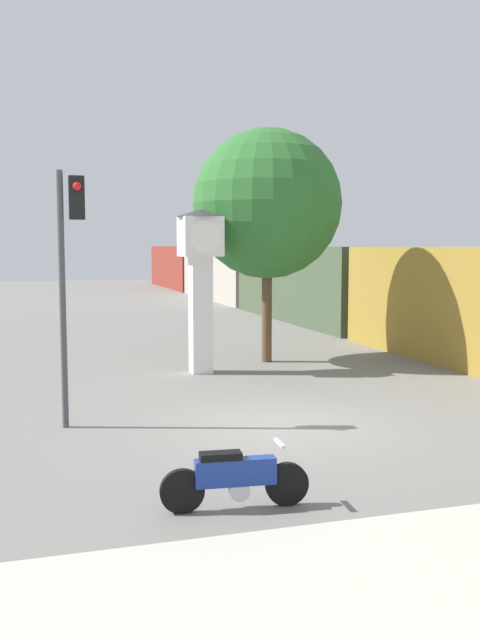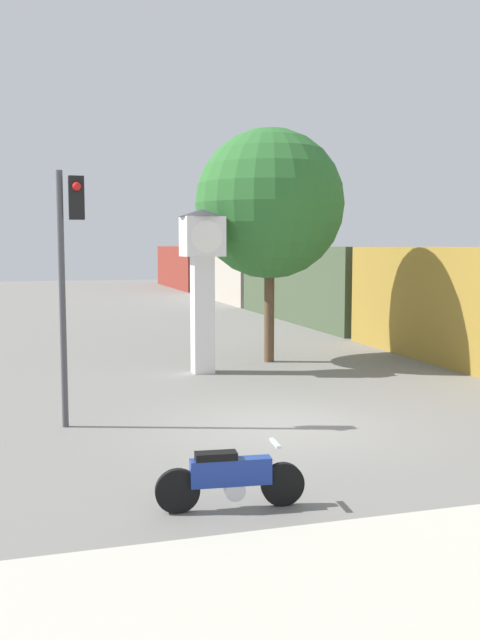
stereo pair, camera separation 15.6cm
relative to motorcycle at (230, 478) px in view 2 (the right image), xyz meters
The scene contains 6 objects.
ground_plane 4.42m from the motorcycle, 62.41° to the left, with size 120.00×120.00×0.00m, color slate.
motorcycle is the anchor object (origin of this frame).
clock_tower 10.46m from the motorcycle, 78.56° to the left, with size 1.26×1.26×4.41m.
freight_train 30.45m from the motorcycle, 70.56° to the left, with size 2.80×53.72×3.40m.
traffic_light 6.01m from the motorcycle, 109.05° to the left, with size 0.50×0.35×4.82m.
street_tree 12.70m from the motorcycle, 68.82° to the left, with size 4.35×4.35×6.82m.
Camera 2 is at (-4.47, -12.58, 3.43)m, focal length 40.00 mm.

